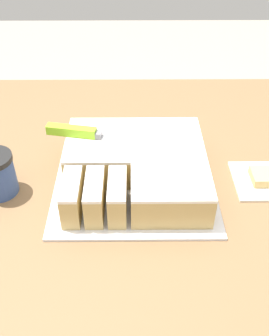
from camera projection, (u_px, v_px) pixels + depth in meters
name	position (u px, v px, depth m)	size (l,w,h in m)	color
countertop	(155.00, 300.00, 1.22)	(1.40, 1.10, 0.94)	brown
cake_board	(134.00, 182.00, 0.92)	(0.37, 0.35, 0.01)	silver
cake	(137.00, 167.00, 0.90)	(0.32, 0.30, 0.08)	tan
knife	(84.00, 133.00, 0.92)	(0.32, 0.08, 0.02)	silver
paper_napkin	(263.00, 181.00, 0.93)	(0.14, 0.14, 0.01)	white
brownie	(264.00, 177.00, 0.92)	(0.06, 0.06, 0.02)	tan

